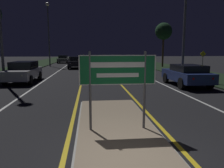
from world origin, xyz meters
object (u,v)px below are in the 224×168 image
at_px(car_approaching_1, 76,62).
at_px(car_approaching_2, 63,59).
at_px(highway_sign, 118,74).
at_px(car_receding_0, 187,74).
at_px(car_receding_2, 110,60).
at_px(warning_sign, 203,60).
at_px(car_receding_1, 119,64).
at_px(streetlight_left_far, 48,26).
at_px(car_approaching_0, 24,71).

bearing_deg(car_approaching_1, car_approaching_2, 104.01).
bearing_deg(highway_sign, car_approaching_1, 96.04).
xyz_separation_m(car_receding_0, car_approaching_1, (-7.92, 15.05, 0.05)).
distance_m(car_receding_0, car_receding_2, 23.35).
relative_size(highway_sign, warning_sign, 1.00).
bearing_deg(highway_sign, car_receding_2, 85.02).
distance_m(car_receding_1, car_receding_2, 11.75).
distance_m(streetlight_left_far, car_receding_1, 12.59).
xyz_separation_m(highway_sign, car_receding_1, (2.64, 19.08, -0.95)).
xyz_separation_m(streetlight_left_far, car_receding_0, (11.90, -18.69, -4.91)).
xyz_separation_m(car_approaching_0, car_approaching_2, (0.01, 24.63, -0.04)).
bearing_deg(car_approaching_1, highway_sign, -83.96).
relative_size(car_approaching_2, warning_sign, 2.04).
distance_m(streetlight_left_far, car_receding_0, 22.69).
height_order(streetlight_left_far, car_receding_2, streetlight_left_far).
relative_size(car_receding_0, car_approaching_2, 0.99).
xyz_separation_m(highway_sign, car_approaching_0, (-5.53, 10.56, -0.88)).
height_order(car_receding_1, car_approaching_0, car_approaching_0).
height_order(car_receding_0, warning_sign, warning_sign).
height_order(car_approaching_0, car_approaching_1, car_approaching_1).
bearing_deg(warning_sign, streetlight_left_far, 143.76).
xyz_separation_m(highway_sign, car_receding_2, (2.69, 30.83, -0.91)).
bearing_deg(car_approaching_2, streetlight_left_far, -95.56).
bearing_deg(car_approaching_2, car_receding_0, -68.16).
relative_size(streetlight_left_far, warning_sign, 4.09).
bearing_deg(streetlight_left_far, car_approaching_2, 84.44).
height_order(car_receding_2, car_approaching_1, car_approaching_1).
distance_m(car_approaching_0, car_approaching_1, 12.53).
bearing_deg(highway_sign, car_approaching_2, 98.92).
bearing_deg(car_approaching_0, highway_sign, -62.36).
height_order(highway_sign, warning_sign, highway_sign).
bearing_deg(car_approaching_1, warning_sign, -34.03).
distance_m(car_approaching_1, car_approaching_2, 12.88).
bearing_deg(highway_sign, car_approaching_0, 117.64).
bearing_deg(car_receding_2, warning_sign, -65.87).
distance_m(car_receding_1, car_approaching_1, 6.20).
distance_m(car_receding_1, car_approaching_0, 11.80).
bearing_deg(car_receding_0, car_approaching_2, 111.84).
bearing_deg(warning_sign, car_approaching_0, -166.79).
relative_size(highway_sign, car_receding_0, 0.50).
relative_size(car_receding_0, car_receding_1, 1.06).
bearing_deg(car_receding_1, car_approaching_2, 116.86).
distance_m(highway_sign, car_receding_1, 19.28).
bearing_deg(car_receding_0, car_approaching_0, 165.22).
bearing_deg(car_receding_0, warning_sign, 55.07).
relative_size(car_approaching_0, warning_sign, 2.10).
bearing_deg(car_approaching_2, car_approaching_1, -75.99).
height_order(highway_sign, car_approaching_2, highway_sign).
relative_size(streetlight_left_far, car_approaching_2, 2.01).
distance_m(highway_sign, car_receding_0, 9.47).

